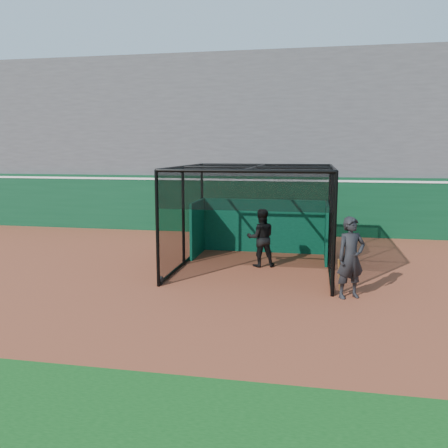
# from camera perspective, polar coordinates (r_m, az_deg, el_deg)

# --- Properties ---
(ground) EXTENTS (120.00, 120.00, 0.00)m
(ground) POSITION_cam_1_polar(r_m,az_deg,el_deg) (12.78, -1.75, -7.59)
(ground) COLOR brown
(ground) RESTS_ON ground
(outfield_wall) EXTENTS (50.00, 0.50, 2.50)m
(outfield_wall) POSITION_cam_1_polar(r_m,az_deg,el_deg) (20.76, 3.42, 2.42)
(outfield_wall) COLOR #0A381E
(outfield_wall) RESTS_ON ground
(grandstand) EXTENTS (50.00, 7.85, 8.95)m
(grandstand) POSITION_cam_1_polar(r_m,az_deg,el_deg) (24.39, 4.69, 10.87)
(grandstand) COLOR #4C4C4F
(grandstand) RESTS_ON ground
(batting_cage) EXTENTS (4.65, 5.08, 3.10)m
(batting_cage) POSITION_cam_1_polar(r_m,az_deg,el_deg) (14.53, 3.78, 0.66)
(batting_cage) COLOR black
(batting_cage) RESTS_ON ground
(batter) EXTENTS (1.04, 0.90, 1.82)m
(batter) POSITION_cam_1_polar(r_m,az_deg,el_deg) (14.84, 4.47, -1.67)
(batter) COLOR black
(batter) RESTS_ON ground
(on_deck_player) EXTENTS (0.88, 0.78, 2.03)m
(on_deck_player) POSITION_cam_1_polar(r_m,az_deg,el_deg) (12.04, 15.00, -3.95)
(on_deck_player) COLOR black
(on_deck_player) RESTS_ON ground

